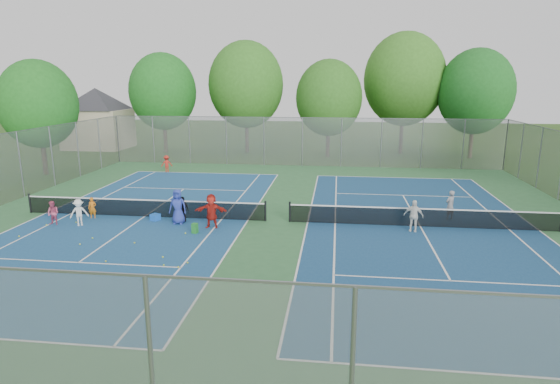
# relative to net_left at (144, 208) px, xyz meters

# --- Properties ---
(ground) EXTENTS (120.00, 120.00, 0.00)m
(ground) POSITION_rel_net_left_xyz_m (7.00, 0.00, -0.46)
(ground) COLOR #294A17
(ground) RESTS_ON ground
(court_pad) EXTENTS (32.00, 32.00, 0.01)m
(court_pad) POSITION_rel_net_left_xyz_m (7.00, 0.00, -0.45)
(court_pad) COLOR #316839
(court_pad) RESTS_ON ground
(court_left) EXTENTS (10.97, 23.77, 0.01)m
(court_left) POSITION_rel_net_left_xyz_m (0.00, 0.00, -0.44)
(court_left) COLOR navy
(court_left) RESTS_ON court_pad
(court_right) EXTENTS (10.97, 23.77, 0.01)m
(court_right) POSITION_rel_net_left_xyz_m (14.00, 0.00, -0.44)
(court_right) COLOR navy
(court_right) RESTS_ON court_pad
(net_left) EXTENTS (12.87, 0.10, 0.91)m
(net_left) POSITION_rel_net_left_xyz_m (0.00, 0.00, 0.00)
(net_left) COLOR black
(net_left) RESTS_ON ground
(net_right) EXTENTS (12.87, 0.10, 0.91)m
(net_right) POSITION_rel_net_left_xyz_m (14.00, 0.00, 0.00)
(net_right) COLOR black
(net_right) RESTS_ON ground
(fence_north) EXTENTS (32.00, 0.10, 4.00)m
(fence_north) POSITION_rel_net_left_xyz_m (7.00, 16.00, 1.54)
(fence_north) COLOR gray
(fence_north) RESTS_ON ground
(house) EXTENTS (11.03, 11.03, 7.30)m
(house) POSITION_rel_net_left_xyz_m (-15.00, 24.00, 3.76)
(house) COLOR #B7A88C
(house) RESTS_ON ground
(tree_nw) EXTENTS (6.40, 6.40, 9.58)m
(tree_nw) POSITION_rel_net_left_xyz_m (-7.00, 22.00, 5.44)
(tree_nw) COLOR #443326
(tree_nw) RESTS_ON ground
(tree_nl) EXTENTS (7.20, 7.20, 10.69)m
(tree_nl) POSITION_rel_net_left_xyz_m (1.00, 23.00, 6.09)
(tree_nl) COLOR #443326
(tree_nl) RESTS_ON ground
(tree_nc) EXTENTS (6.00, 6.00, 8.85)m
(tree_nc) POSITION_rel_net_left_xyz_m (9.00, 21.00, 4.94)
(tree_nc) COLOR #443326
(tree_nc) RESTS_ON ground
(tree_nr) EXTENTS (7.60, 7.60, 11.42)m
(tree_nr) POSITION_rel_net_left_xyz_m (16.00, 24.00, 6.59)
(tree_nr) COLOR #443326
(tree_nr) RESTS_ON ground
(tree_ne) EXTENTS (6.60, 6.60, 9.77)m
(tree_ne) POSITION_rel_net_left_xyz_m (22.00, 22.00, 5.51)
(tree_ne) COLOR #443326
(tree_ne) RESTS_ON ground
(tree_side_w) EXTENTS (5.60, 5.60, 8.47)m
(tree_side_w) POSITION_rel_net_left_xyz_m (-12.00, 10.00, 4.79)
(tree_side_w) COLOR #443326
(tree_side_w) RESTS_ON ground
(ball_crate) EXTENTS (0.52, 0.52, 0.34)m
(ball_crate) POSITION_rel_net_left_xyz_m (0.81, -0.56, -0.29)
(ball_crate) COLOR blue
(ball_crate) RESTS_ON ground
(ball_hopper) EXTENTS (0.28, 0.28, 0.48)m
(ball_hopper) POSITION_rel_net_left_xyz_m (3.42, -2.32, -0.21)
(ball_hopper) COLOR green
(ball_hopper) RESTS_ON ground
(student_a) EXTENTS (0.45, 0.33, 1.11)m
(student_a) POSITION_rel_net_left_xyz_m (-2.52, -0.60, 0.10)
(student_a) COLOR orange
(student_a) RESTS_ON ground
(student_b) EXTENTS (0.63, 0.51, 1.21)m
(student_b) POSITION_rel_net_left_xyz_m (-3.84, -1.90, 0.15)
(student_b) COLOR #CA4E70
(student_b) RESTS_ON ground
(student_c) EXTENTS (0.99, 0.89, 1.33)m
(student_c) POSITION_rel_net_left_xyz_m (-2.52, -1.85, 0.21)
(student_c) COLOR white
(student_c) RESTS_ON ground
(student_d) EXTENTS (0.83, 0.61, 1.30)m
(student_d) POSITION_rel_net_left_xyz_m (2.29, -0.60, 0.20)
(student_d) COLOR black
(student_d) RESTS_ON ground
(student_e) EXTENTS (0.88, 0.59, 1.76)m
(student_e) POSITION_rel_net_left_xyz_m (2.16, -0.94, 0.42)
(student_e) COLOR #2A3B9B
(student_e) RESTS_ON ground
(student_f) EXTENTS (1.56, 0.52, 1.67)m
(student_f) POSITION_rel_net_left_xyz_m (3.98, -1.38, 0.38)
(student_f) COLOR red
(student_f) RESTS_ON ground
(child_far_baseline) EXTENTS (0.97, 0.76, 1.31)m
(child_far_baseline) POSITION_rel_net_left_xyz_m (-3.19, 11.96, 0.20)
(child_far_baseline) COLOR red
(child_far_baseline) RESTS_ON ground
(instructor) EXTENTS (0.66, 0.61, 1.51)m
(instructor) POSITION_rel_net_left_xyz_m (15.67, 1.47, 0.30)
(instructor) COLOR gray
(instructor) RESTS_ON ground
(teen_court_b) EXTENTS (0.96, 0.58, 1.52)m
(teen_court_b) POSITION_rel_net_left_xyz_m (13.52, -0.75, 0.30)
(teen_court_b) COLOR white
(teen_court_b) RESTS_ON ground
(tennis_ball_0) EXTENTS (0.07, 0.07, 0.07)m
(tennis_ball_0) POSITION_rel_net_left_xyz_m (3.08, -5.51, -0.42)
(tennis_ball_0) COLOR #DFF338
(tennis_ball_0) RESTS_ON ground
(tennis_ball_1) EXTENTS (0.07, 0.07, 0.07)m
(tennis_ball_1) POSITION_rel_net_left_xyz_m (-2.94, -1.49, -0.42)
(tennis_ball_1) COLOR #9FC12D
(tennis_ball_1) RESTS_ON ground
(tennis_ball_2) EXTENTS (0.07, 0.07, 0.07)m
(tennis_ball_2) POSITION_rel_net_left_xyz_m (3.02, -2.51, -0.42)
(tennis_ball_2) COLOR #D6F037
(tennis_ball_2) RESTS_ON ground
(tennis_ball_3) EXTENTS (0.07, 0.07, 0.07)m
(tennis_ball_3) POSITION_rel_net_left_xyz_m (-0.90, -3.67, -0.42)
(tennis_ball_3) COLOR #B9E134
(tennis_ball_3) RESTS_ON ground
(tennis_ball_4) EXTENTS (0.07, 0.07, 0.07)m
(tennis_ball_4) POSITION_rel_net_left_xyz_m (3.42, -6.32, -0.42)
(tennis_ball_4) COLOR #A4C92E
(tennis_ball_4) RESTS_ON ground
(tennis_ball_5) EXTENTS (0.07, 0.07, 0.07)m
(tennis_ball_5) POSITION_rel_net_left_xyz_m (4.25, -5.97, -0.42)
(tennis_ball_5) COLOR #B3C32D
(tennis_ball_5) RESTS_ON ground
(tennis_ball_6) EXTENTS (0.07, 0.07, 0.07)m
(tennis_ball_6) POSITION_rel_net_left_xyz_m (-4.13, -2.09, -0.42)
(tennis_ball_6) COLOR #AEC82E
(tennis_ball_6) RESTS_ON ground
(tennis_ball_7) EXTENTS (0.07, 0.07, 0.07)m
(tennis_ball_7) POSITION_rel_net_left_xyz_m (1.03, -6.21, -0.42)
(tennis_ball_7) COLOR gold
(tennis_ball_7) RESTS_ON ground
(tennis_ball_8) EXTENTS (0.07, 0.07, 0.07)m
(tennis_ball_8) POSITION_rel_net_left_xyz_m (4.03, -6.44, -0.42)
(tennis_ball_8) COLOR yellow
(tennis_ball_8) RESTS_ON ground
(tennis_ball_9) EXTENTS (0.07, 0.07, 0.07)m
(tennis_ball_9) POSITION_rel_net_left_xyz_m (-1.02, -4.51, -0.42)
(tennis_ball_9) COLOR #EAF238
(tennis_ball_9) RESTS_ON ground
(tennis_ball_10) EXTENTS (0.07, 0.07, 0.07)m
(tennis_ball_10) POSITION_rel_net_left_xyz_m (-4.33, -3.84, -0.42)
(tennis_ball_10) COLOR #D8E836
(tennis_ball_10) RESTS_ON ground
(tennis_ball_11) EXTENTS (0.07, 0.07, 0.07)m
(tennis_ball_11) POSITION_rel_net_left_xyz_m (1.24, -4.03, -0.42)
(tennis_ball_11) COLOR #C0CD2F
(tennis_ball_11) RESTS_ON ground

